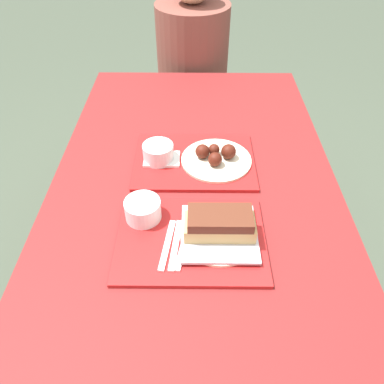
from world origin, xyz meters
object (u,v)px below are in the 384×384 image
tray_near (190,239)px  wings_plate_far (215,157)px  person_seated_across (192,48)px  brisket_sandwich_plate (218,228)px  bowl_coleslaw_near (142,209)px  tray_far (194,161)px  bowl_coleslaw_far (157,152)px

tray_near → wings_plate_far: size_ratio=1.71×
wings_plate_far → person_seated_across: size_ratio=0.33×
tray_near → brisket_sandwich_plate: brisket_sandwich_plate is taller
tray_near → person_seated_across: person_seated_across is taller
person_seated_across → bowl_coleslaw_near: bearing=-96.3°
tray_near → tray_far: 0.34m
bowl_coleslaw_near → person_seated_across: 1.18m
tray_near → tray_far: same height
brisket_sandwich_plate → bowl_coleslaw_far: bearing=119.2°
bowl_coleslaw_far → wings_plate_far: bearing=-1.4°
tray_far → bowl_coleslaw_near: size_ratio=3.95×
bowl_coleslaw_far → wings_plate_far: (0.19, -0.00, -0.02)m
tray_near → person_seated_across: bearing=90.2°
wings_plate_far → person_seated_across: bearing=95.3°
bowl_coleslaw_near → wings_plate_far: 0.34m
tray_far → bowl_coleslaw_far: 0.13m
tray_near → bowl_coleslaw_near: bearing=150.7°
tray_far → brisket_sandwich_plate: brisket_sandwich_plate is taller
tray_near → bowl_coleslaw_far: size_ratio=3.95×
tray_far → person_seated_across: bearing=90.9°
tray_far → person_seated_across: (-0.01, 0.90, 0.02)m
brisket_sandwich_plate → person_seated_across: (-0.08, 1.24, -0.02)m
tray_near → bowl_coleslaw_near: size_ratio=3.95×
tray_far → brisket_sandwich_plate: size_ratio=1.91×
brisket_sandwich_plate → wings_plate_far: bearing=89.3°
wings_plate_far → brisket_sandwich_plate: bearing=-90.7°
tray_far → bowl_coleslaw_near: (-0.14, -0.27, 0.04)m
tray_far → bowl_coleslaw_near: 0.31m
tray_far → bowl_coleslaw_near: bowl_coleslaw_near is taller
tray_near → bowl_coleslaw_near: bowl_coleslaw_near is taller
brisket_sandwich_plate → wings_plate_far: brisket_sandwich_plate is taller
tray_far → wings_plate_far: wings_plate_far is taller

